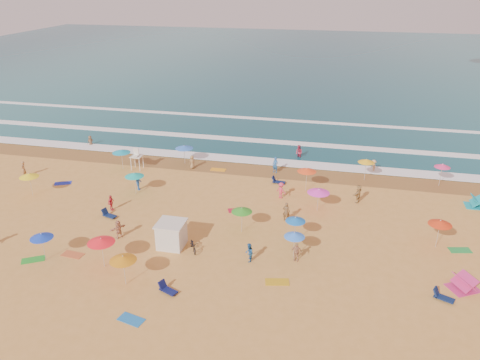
# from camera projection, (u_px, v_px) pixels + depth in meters

# --- Properties ---
(ground) EXTENTS (220.00, 220.00, 0.00)m
(ground) POSITION_uv_depth(u_px,v_px,m) (230.00, 223.00, 41.21)
(ground) COLOR gold
(ground) RESTS_ON ground
(ocean) EXTENTS (220.00, 140.00, 0.18)m
(ocean) POSITION_uv_depth(u_px,v_px,m) (311.00, 62.00, 116.11)
(ocean) COLOR #0C4756
(ocean) RESTS_ON ground
(wet_sand) EXTENTS (220.00, 220.00, 0.00)m
(wet_sand) POSITION_uv_depth(u_px,v_px,m) (257.00, 170.00, 52.35)
(wet_sand) COLOR olive
(wet_sand) RESTS_ON ground
(surf_foam) EXTENTS (200.00, 18.70, 0.05)m
(surf_foam) POSITION_uv_depth(u_px,v_px,m) (269.00, 143.00, 60.18)
(surf_foam) COLOR white
(surf_foam) RESTS_ON ground
(cabana) EXTENTS (2.00, 2.00, 2.00)m
(cabana) POSITION_uv_depth(u_px,v_px,m) (172.00, 235.00, 37.35)
(cabana) COLOR silver
(cabana) RESTS_ON ground
(cabana_roof) EXTENTS (2.20, 2.20, 0.12)m
(cabana_roof) POSITION_uv_depth(u_px,v_px,m) (171.00, 223.00, 36.92)
(cabana_roof) COLOR silver
(cabana_roof) RESTS_ON cabana
(bicycle) EXTENTS (1.41, 1.88, 0.94)m
(bicycle) POSITION_uv_depth(u_px,v_px,m) (193.00, 245.00, 36.91)
(bicycle) COLOR black
(bicycle) RESTS_ON ground
(lifeguard_stand) EXTENTS (1.20, 1.20, 2.10)m
(lifeguard_stand) POSITION_uv_depth(u_px,v_px,m) (137.00, 160.00, 52.09)
(lifeguard_stand) COLOR white
(lifeguard_stand) RESTS_ON ground
(beach_umbrellas) EXTENTS (47.80, 24.71, 0.74)m
(beach_umbrellas) POSITION_uv_depth(u_px,v_px,m) (237.00, 190.00, 42.31)
(beach_umbrellas) COLOR #FF4C1A
(beach_umbrellas) RESTS_ON ground
(loungers) EXTENTS (51.80, 20.68, 0.34)m
(loungers) POSITION_uv_depth(u_px,v_px,m) (317.00, 247.00, 37.21)
(loungers) COLOR #101A50
(loungers) RESTS_ON ground
(towels) EXTENTS (53.35, 26.17, 0.03)m
(towels) POSITION_uv_depth(u_px,v_px,m) (187.00, 230.00, 40.05)
(towels) COLOR #D61A44
(towels) RESTS_ON ground
(popup_tents) EXTENTS (6.07, 15.71, 1.20)m
(popup_tents) POSITION_uv_depth(u_px,v_px,m) (472.00, 235.00, 38.14)
(popup_tents) COLOR #C92C73
(popup_tents) RESTS_ON ground
(beachgoers) EXTENTS (40.51, 26.47, 2.08)m
(beachgoers) POSITION_uv_depth(u_px,v_px,m) (208.00, 190.00, 45.71)
(beachgoers) COLOR tan
(beachgoers) RESTS_ON ground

